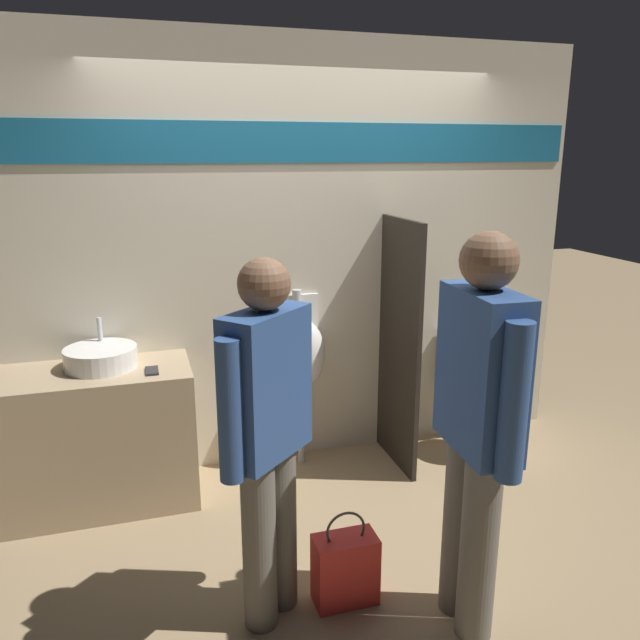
{
  "coord_description": "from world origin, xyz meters",
  "views": [
    {
      "loc": [
        -1.03,
        -3.22,
        2.01
      ],
      "look_at": [
        0.0,
        0.17,
        1.05
      ],
      "focal_mm": 35.0,
      "sensor_mm": 36.0,
      "label": 1
    }
  ],
  "objects_px": {
    "person_in_vest": "(478,421)",
    "shopping_bag": "(345,568)",
    "urinal_near_counter": "(300,354)",
    "toilet": "(478,404)",
    "sink_basin": "(101,357)",
    "person_with_lanyard": "(268,430)",
    "cell_phone": "(152,371)"
  },
  "relations": [
    {
      "from": "cell_phone",
      "to": "toilet",
      "type": "xyz_separation_m",
      "value": [
        2.15,
        0.08,
        -0.5
      ]
    },
    {
      "from": "urinal_near_counter",
      "to": "toilet",
      "type": "bearing_deg",
      "value": -8.16
    },
    {
      "from": "person_with_lanyard",
      "to": "shopping_bag",
      "type": "height_order",
      "value": "person_with_lanyard"
    },
    {
      "from": "toilet",
      "to": "shopping_bag",
      "type": "height_order",
      "value": "toilet"
    },
    {
      "from": "person_with_lanyard",
      "to": "shopping_bag",
      "type": "relative_size",
      "value": 3.51
    },
    {
      "from": "shopping_bag",
      "to": "toilet",
      "type": "bearing_deg",
      "value": 40.73
    },
    {
      "from": "person_in_vest",
      "to": "shopping_bag",
      "type": "xyz_separation_m",
      "value": [
        -0.47,
        0.27,
        -0.78
      ]
    },
    {
      "from": "urinal_near_counter",
      "to": "toilet",
      "type": "height_order",
      "value": "urinal_near_counter"
    },
    {
      "from": "cell_phone",
      "to": "toilet",
      "type": "bearing_deg",
      "value": 2.21
    },
    {
      "from": "person_in_vest",
      "to": "urinal_near_counter",
      "type": "bearing_deg",
      "value": 13.54
    },
    {
      "from": "toilet",
      "to": "person_in_vest",
      "type": "distance_m",
      "value": 1.83
    },
    {
      "from": "cell_phone",
      "to": "urinal_near_counter",
      "type": "height_order",
      "value": "urinal_near_counter"
    },
    {
      "from": "sink_basin",
      "to": "person_with_lanyard",
      "type": "distance_m",
      "value": 1.43
    },
    {
      "from": "sink_basin",
      "to": "shopping_bag",
      "type": "bearing_deg",
      "value": -50.61
    },
    {
      "from": "urinal_near_counter",
      "to": "person_with_lanyard",
      "type": "bearing_deg",
      "value": -110.41
    },
    {
      "from": "toilet",
      "to": "urinal_near_counter",
      "type": "bearing_deg",
      "value": 171.84
    },
    {
      "from": "sink_basin",
      "to": "urinal_near_counter",
      "type": "distance_m",
      "value": 1.21
    },
    {
      "from": "sink_basin",
      "to": "toilet",
      "type": "bearing_deg",
      "value": -1.88
    },
    {
      "from": "sink_basin",
      "to": "urinal_near_counter",
      "type": "relative_size",
      "value": 0.35
    },
    {
      "from": "shopping_bag",
      "to": "urinal_near_counter",
      "type": "bearing_deg",
      "value": 83.42
    },
    {
      "from": "cell_phone",
      "to": "toilet",
      "type": "height_order",
      "value": "toilet"
    },
    {
      "from": "cell_phone",
      "to": "toilet",
      "type": "distance_m",
      "value": 2.21
    },
    {
      "from": "person_in_vest",
      "to": "person_with_lanyard",
      "type": "xyz_separation_m",
      "value": [
        -0.81,
        0.29,
        -0.06
      ]
    },
    {
      "from": "sink_basin",
      "to": "person_with_lanyard",
      "type": "bearing_deg",
      "value": -60.63
    },
    {
      "from": "urinal_near_counter",
      "to": "shopping_bag",
      "type": "xyz_separation_m",
      "value": [
        -0.16,
        -1.36,
        -0.59
      ]
    },
    {
      "from": "person_with_lanyard",
      "to": "shopping_bag",
      "type": "bearing_deg",
      "value": -45.78
    },
    {
      "from": "cell_phone",
      "to": "shopping_bag",
      "type": "height_order",
      "value": "cell_phone"
    },
    {
      "from": "cell_phone",
      "to": "person_with_lanyard",
      "type": "height_order",
      "value": "person_with_lanyard"
    },
    {
      "from": "urinal_near_counter",
      "to": "person_in_vest",
      "type": "bearing_deg",
      "value": -79.25
    },
    {
      "from": "urinal_near_counter",
      "to": "person_with_lanyard",
      "type": "relative_size",
      "value": 0.72
    },
    {
      "from": "urinal_near_counter",
      "to": "toilet",
      "type": "xyz_separation_m",
      "value": [
        1.22,
        -0.18,
        -0.43
      ]
    },
    {
      "from": "cell_phone",
      "to": "person_in_vest",
      "type": "height_order",
      "value": "person_in_vest"
    }
  ]
}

